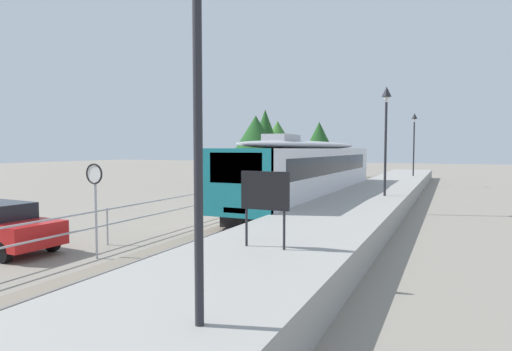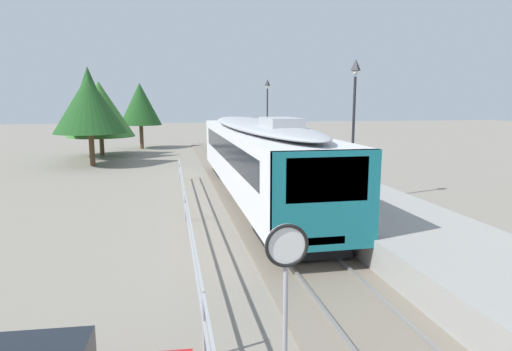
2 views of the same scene
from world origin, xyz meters
The scene contains 15 objects.
ground_plane centered at (-3.00, 22.00, 0.00)m, with size 160.00×160.00×0.00m, color gray.
track_rails centered at (0.00, 22.00, 0.03)m, with size 3.20×60.00×0.14m.
commuter_train centered at (0.00, 24.15, 2.14)m, with size 2.82×18.58×3.74m.
station_platform centered at (3.25, 22.00, 0.45)m, with size 3.90×60.00×0.90m, color #999691.
platform_lamp_near_end centered at (4.17, 5.79, 4.62)m, with size 0.34×0.34×5.35m.
platform_lamp_mid_platform centered at (4.17, 22.99, 4.62)m, with size 0.34×0.34×5.35m.
platform_lamp_far_end centered at (4.17, 40.20, 4.62)m, with size 0.34×0.34×5.35m.
platform_notice_board centered at (3.20, 10.24, 2.19)m, with size 1.20×0.08×1.80m.
speed_limit_sign centered at (-2.28, 10.46, 2.12)m, with size 0.61×0.10×2.81m.
carpark_fence centered at (-3.30, 12.00, 0.91)m, with size 0.06×36.06×1.25m.
parked_hatchback_red centered at (-5.66, 9.88, 0.79)m, with size 4.09×1.98×1.53m.
tree_behind_carpark centered at (-9.14, 36.84, 4.26)m, with size 4.91×4.91×6.24m.
tree_behind_station_far centered at (-9.71, 40.36, 4.65)m, with size 3.61×3.61×7.09m.
tree_distant_left centered at (-6.43, 48.05, 4.23)m, with size 3.94×3.94×6.23m.
tree_distant_centre centered at (-9.33, 42.72, 3.85)m, with size 5.47×5.47×6.10m.
Camera 1 is at (7.15, 1.03, 3.23)m, focal length 30.31 mm.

